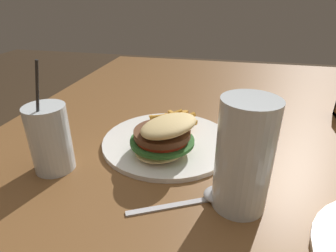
% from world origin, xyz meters
% --- Properties ---
extents(dining_table, '(1.63, 1.38, 0.71)m').
position_xyz_m(dining_table, '(0.00, 0.00, 0.61)').
color(dining_table, brown).
rests_on(dining_table, ground_plane).
extents(meal_plate_near, '(0.28, 0.28, 0.10)m').
position_xyz_m(meal_plate_near, '(0.01, -0.26, 0.74)').
color(meal_plate_near, white).
rests_on(meal_plate_near, dining_table).
extents(beer_glass, '(0.08, 0.08, 0.18)m').
position_xyz_m(beer_glass, '(0.15, -0.12, 0.80)').
color(beer_glass, silver).
rests_on(beer_glass, dining_table).
extents(juice_glass, '(0.07, 0.07, 0.21)m').
position_xyz_m(juice_glass, '(0.12, -0.45, 0.77)').
color(juice_glass, silver).
rests_on(juice_glass, dining_table).
extents(spoon, '(0.11, 0.18, 0.02)m').
position_xyz_m(spoon, '(0.14, -0.15, 0.72)').
color(spoon, silver).
rests_on(spoon, dining_table).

